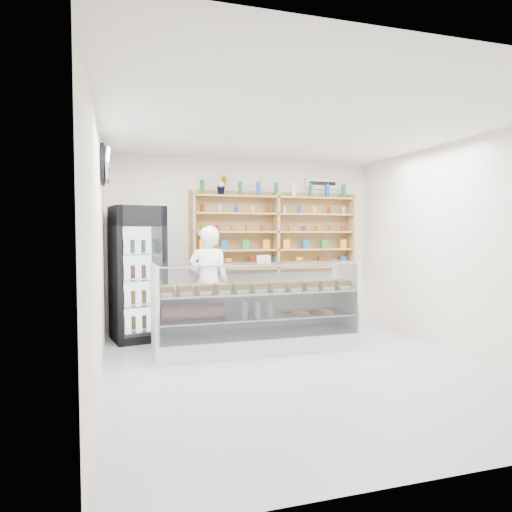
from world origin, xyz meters
name	(u,v)px	position (x,y,z in m)	size (l,w,h in m)	color
room	(303,249)	(0.00, 0.00, 1.40)	(5.00, 5.00, 5.00)	#AFAEB4
display_counter	(256,325)	(-0.27, 0.95, 0.33)	(2.73, 0.81, 1.19)	white
shop_worker	(208,283)	(-0.77, 1.75, 0.84)	(0.62, 0.40, 1.69)	white
drinks_cooler	(137,273)	(-1.78, 2.01, 0.99)	(0.83, 0.82, 1.97)	black
wall_shelving	(276,232)	(0.50, 2.34, 1.59)	(2.84, 0.28, 1.33)	tan
potted_plant	(222,185)	(-0.43, 2.34, 2.35)	(0.17, 0.14, 0.31)	#1E6626
security_mirror	(107,164)	(-2.17, 1.20, 2.45)	(0.15, 0.50, 0.50)	silver
wall_sign	(322,183)	(1.40, 2.47, 2.45)	(0.62, 0.03, 0.20)	white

